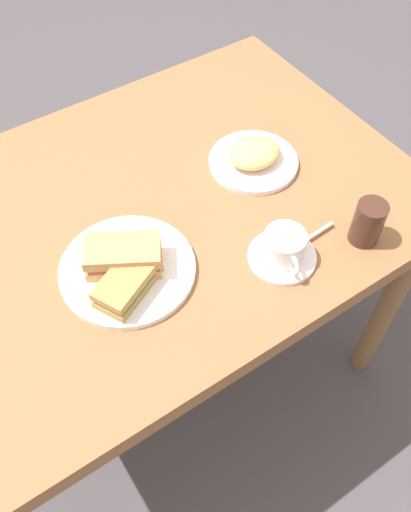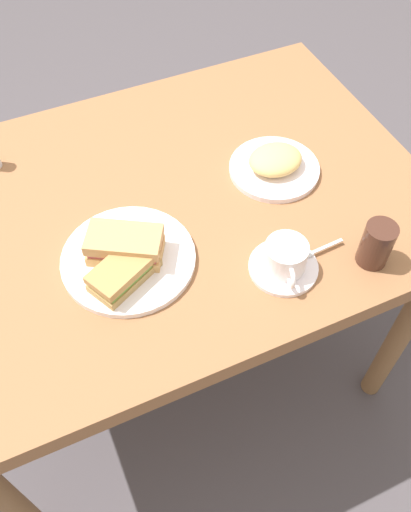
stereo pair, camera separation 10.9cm
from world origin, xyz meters
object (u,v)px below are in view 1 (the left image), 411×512
(coffee_cup, at_px, (284,246))
(side_plate, at_px, (253,162))
(sandwich_plate, at_px, (128,269))
(sandwich_back, at_px, (128,282))
(drinking_glass, at_px, (368,223))
(dining_table, at_px, (153,233))
(spoon, at_px, (310,237))
(coffee_saucer, at_px, (282,257))
(sandwich_front, at_px, (123,256))

(coffee_cup, distance_m, side_plate, 0.29)
(sandwich_plate, bearing_deg, sandwich_back, -114.91)
(side_plate, height_order, drinking_glass, drinking_glass)
(dining_table, relative_size, coffee_cup, 10.64)
(dining_table, height_order, spoon, spoon)
(drinking_glass, bearing_deg, dining_table, 135.72)
(sandwich_back, height_order, coffee_cup, coffee_cup)
(dining_table, xyz_separation_m, side_plate, (0.27, -0.02, 0.10))
(sandwich_back, relative_size, coffee_saucer, 1.12)
(drinking_glass, bearing_deg, coffee_saucer, 163.38)
(sandwich_plate, bearing_deg, dining_table, 45.10)
(coffee_cup, bearing_deg, sandwich_plate, 152.02)
(sandwich_plate, distance_m, coffee_saucer, 0.32)
(dining_table, bearing_deg, sandwich_plate, -134.90)
(side_plate, bearing_deg, dining_table, 176.82)
(sandwich_plate, xyz_separation_m, spoon, (0.36, -0.14, 0.01))
(sandwich_plate, distance_m, coffee_cup, 0.32)
(sandwich_plate, relative_size, side_plate, 1.31)
(sandwich_back, bearing_deg, drinking_glass, -17.63)
(coffee_saucer, xyz_separation_m, side_plate, (0.12, 0.26, 0.00))
(coffee_saucer, distance_m, side_plate, 0.28)
(coffee_saucer, relative_size, side_plate, 0.67)
(coffee_saucer, bearing_deg, sandwich_back, 161.79)
(coffee_saucer, bearing_deg, spoon, 3.22)
(dining_table, relative_size, spoon, 12.26)
(dining_table, xyz_separation_m, coffee_saucer, (0.16, -0.27, 0.09))
(sandwich_plate, bearing_deg, drinking_glass, -23.62)
(coffee_saucer, height_order, side_plate, side_plate)
(sandwich_front, bearing_deg, side_plate, 14.27)
(coffee_saucer, distance_m, spoon, 0.08)
(sandwich_plate, bearing_deg, coffee_saucer, -27.68)
(sandwich_plate, xyz_separation_m, side_plate, (0.40, 0.11, 0.00))
(coffee_cup, bearing_deg, spoon, 4.37)
(dining_table, height_order, sandwich_back, sandwich_back)
(coffee_saucer, bearing_deg, side_plate, 65.39)
(spoon, bearing_deg, coffee_cup, -175.63)
(side_plate, xyz_separation_m, drinking_glass, (0.06, -0.31, 0.04))
(sandwich_plate, xyz_separation_m, sandwich_front, (-0.00, 0.01, 0.04))
(dining_table, height_order, drinking_glass, drinking_glass)
(sandwich_back, relative_size, drinking_glass, 1.57)
(sandwich_back, bearing_deg, dining_table, 49.65)
(dining_table, relative_size, drinking_glass, 11.96)
(coffee_saucer, xyz_separation_m, coffee_cup, (-0.00, -0.00, 0.04))
(coffee_cup, bearing_deg, sandwich_front, 150.75)
(dining_table, relative_size, coffee_saucer, 8.50)
(side_plate, bearing_deg, sandwich_plate, -164.63)
(sandwich_back, bearing_deg, sandwich_front, 68.49)
(coffee_cup, relative_size, side_plate, 0.54)
(spoon, height_order, drinking_glass, drinking_glass)
(coffee_cup, bearing_deg, dining_table, 119.68)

